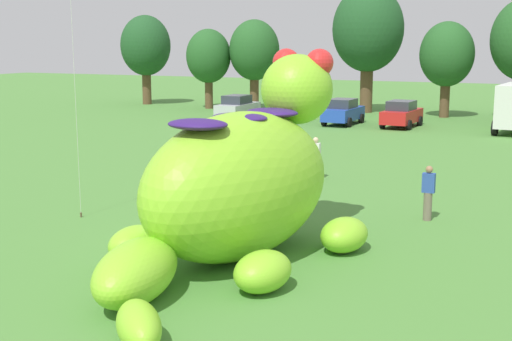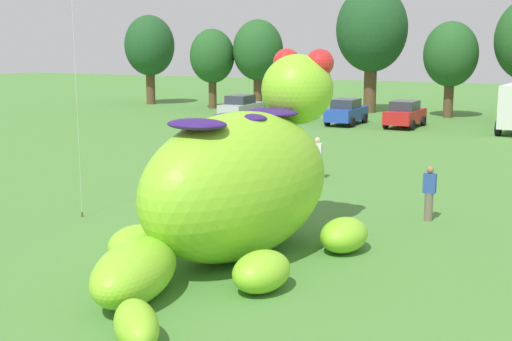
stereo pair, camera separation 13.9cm
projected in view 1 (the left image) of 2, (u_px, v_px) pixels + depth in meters
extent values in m
plane|color=#4C8438|center=(199.00, 247.00, 18.52)|extent=(160.00, 160.00, 0.00)
ellipsoid|color=#8CD12D|center=(240.00, 185.00, 17.47)|extent=(4.33, 7.07, 3.72)
ellipsoid|color=#8CD12D|center=(297.00, 89.00, 19.35)|extent=(2.29, 2.45, 1.97)
sphere|color=red|center=(286.00, 62.00, 19.75)|extent=(0.79, 0.79, 0.79)
sphere|color=red|center=(319.00, 63.00, 19.16)|extent=(0.79, 0.79, 0.79)
ellipsoid|color=navy|center=(271.00, 113.00, 18.37)|extent=(1.66, 1.42, 0.25)
ellipsoid|color=navy|center=(239.00, 118.00, 17.16)|extent=(1.66, 1.42, 0.25)
ellipsoid|color=navy|center=(198.00, 124.00, 15.80)|extent=(1.66, 1.42, 0.25)
ellipsoid|color=#8CD12D|center=(218.00, 213.00, 20.35)|extent=(1.38, 1.75, 0.91)
ellipsoid|color=#8CD12D|center=(344.00, 235.00, 18.08)|extent=(1.38, 1.75, 0.91)
ellipsoid|color=#8CD12D|center=(136.00, 244.00, 17.29)|extent=(1.38, 1.75, 0.91)
ellipsoid|color=#8CD12D|center=(263.00, 271.00, 15.20)|extent=(1.38, 1.75, 0.91)
ellipsoid|color=#8CD12D|center=(136.00, 272.00, 14.59)|extent=(2.02, 3.21, 1.30)
ellipsoid|color=#8CD12D|center=(139.00, 325.00, 12.46)|extent=(1.74, 1.80, 0.80)
cube|color=#B7BABF|center=(238.00, 109.00, 48.92)|extent=(1.75, 4.12, 0.80)
cube|color=#2D333D|center=(237.00, 99.00, 48.66)|extent=(1.52, 1.98, 0.60)
cylinder|color=black|center=(235.00, 113.00, 50.48)|extent=(0.25, 0.64, 0.64)
cylinder|color=black|center=(256.00, 114.00, 49.77)|extent=(0.25, 0.64, 0.64)
cylinder|color=black|center=(219.00, 116.00, 48.22)|extent=(0.25, 0.64, 0.64)
cylinder|color=black|center=(241.00, 117.00, 47.51)|extent=(0.25, 0.64, 0.64)
cube|color=white|center=(291.00, 111.00, 47.95)|extent=(1.98, 4.21, 0.80)
cube|color=#2D333D|center=(290.00, 101.00, 47.69)|extent=(1.63, 2.07, 0.60)
cylinder|color=black|center=(288.00, 114.00, 49.52)|extent=(0.28, 0.66, 0.64)
cylinder|color=black|center=(309.00, 115.00, 48.72)|extent=(0.28, 0.66, 0.64)
cylinder|color=black|center=(271.00, 117.00, 47.33)|extent=(0.28, 0.66, 0.64)
cylinder|color=black|center=(294.00, 119.00, 46.53)|extent=(0.28, 0.66, 0.64)
cube|color=#2347B7|center=(343.00, 114.00, 45.82)|extent=(1.83, 4.15, 0.80)
cube|color=#2D333D|center=(343.00, 103.00, 45.56)|extent=(1.56, 2.02, 0.60)
cylinder|color=black|center=(337.00, 117.00, 47.38)|extent=(0.26, 0.65, 0.64)
cylinder|color=black|center=(361.00, 118.00, 46.64)|extent=(0.26, 0.65, 0.64)
cylinder|color=black|center=(324.00, 121.00, 45.15)|extent=(0.26, 0.65, 0.64)
cylinder|color=black|center=(349.00, 122.00, 44.40)|extent=(0.26, 0.65, 0.64)
cube|color=red|center=(402.00, 116.00, 44.38)|extent=(1.96, 4.20, 0.80)
cube|color=#2D333D|center=(401.00, 105.00, 44.12)|extent=(1.62, 2.06, 0.60)
cylinder|color=black|center=(395.00, 120.00, 45.95)|extent=(0.28, 0.65, 0.64)
cylinder|color=black|center=(420.00, 121.00, 45.16)|extent=(0.28, 0.65, 0.64)
cylinder|color=black|center=(383.00, 124.00, 43.75)|extent=(0.28, 0.65, 0.64)
cylinder|color=black|center=(409.00, 125.00, 42.96)|extent=(0.28, 0.65, 0.64)
cylinder|color=black|center=(511.00, 120.00, 44.57)|extent=(0.37, 0.92, 0.90)
cylinder|color=black|center=(495.00, 128.00, 40.51)|extent=(0.37, 0.92, 0.90)
cylinder|color=brown|center=(147.00, 89.00, 60.72)|extent=(0.78, 0.78, 2.71)
ellipsoid|color=#1E4C23|center=(146.00, 45.00, 60.03)|extent=(4.34, 4.34, 5.21)
cylinder|color=brown|center=(209.00, 95.00, 56.78)|extent=(0.65, 0.65, 2.28)
ellipsoid|color=#235623|center=(208.00, 56.00, 56.20)|extent=(3.64, 3.64, 4.37)
cylinder|color=brown|center=(254.00, 94.00, 56.24)|extent=(0.72, 0.72, 2.54)
ellipsoid|color=#235623|center=(254.00, 50.00, 55.60)|extent=(4.06, 4.06, 4.87)
cylinder|color=brown|center=(366.00, 90.00, 53.54)|extent=(0.97, 0.97, 3.40)
ellipsoid|color=#1E4C23|center=(368.00, 29.00, 52.68)|extent=(5.44, 5.44, 6.53)
cylinder|color=brown|center=(445.00, 101.00, 50.09)|extent=(0.69, 0.69, 2.42)
ellipsoid|color=#235623|center=(447.00, 54.00, 49.47)|extent=(3.88, 3.88, 4.65)
cylinder|color=black|center=(315.00, 169.00, 27.56)|extent=(0.26, 0.26, 0.88)
cube|color=white|center=(316.00, 150.00, 27.42)|extent=(0.38, 0.22, 0.60)
sphere|color=beige|center=(316.00, 140.00, 27.34)|extent=(0.22, 0.22, 0.22)
cylinder|color=#726656|center=(428.00, 206.00, 21.27)|extent=(0.26, 0.26, 0.88)
cube|color=#2D4CA5|center=(429.00, 183.00, 21.13)|extent=(0.38, 0.22, 0.60)
sphere|color=#9E7051|center=(429.00, 169.00, 21.06)|extent=(0.22, 0.22, 0.22)
cylinder|color=brown|center=(81.00, 215.00, 21.70)|extent=(0.06, 0.06, 0.15)
cylinder|color=silver|center=(74.00, 70.00, 20.87)|extent=(0.01, 0.01, 8.91)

